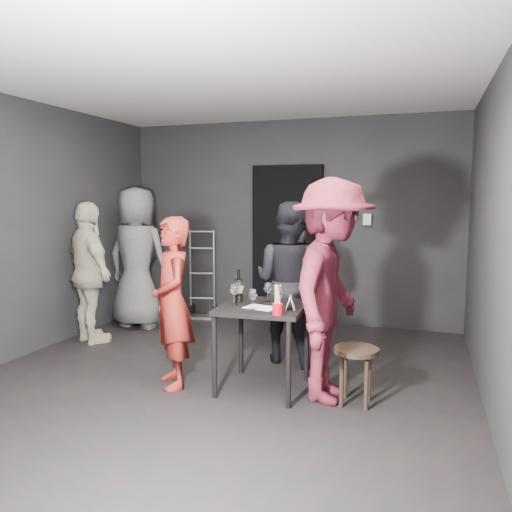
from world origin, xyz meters
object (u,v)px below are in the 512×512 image
(woman_black, at_px, (290,275))
(stool, at_px, (356,359))
(man_maroon, at_px, (332,266))
(bystander_grey, at_px, (137,243))
(hand_truck, at_px, (201,301))
(wine_bottle, at_px, (239,289))
(breadstick_cup, at_px, (278,300))
(server_red, at_px, (172,302))
(tasting_table, at_px, (263,316))
(bystander_cream, at_px, (89,267))

(woman_black, bearing_deg, stool, 146.49)
(man_maroon, distance_m, bystander_grey, 3.19)
(hand_truck, bearing_deg, stool, -57.92)
(bystander_grey, bearing_deg, wine_bottle, 146.77)
(woman_black, relative_size, breadstick_cup, 6.86)
(woman_black, bearing_deg, server_red, 66.62)
(server_red, relative_size, bystander_grey, 0.70)
(woman_black, relative_size, bystander_grey, 0.82)
(tasting_table, xyz_separation_m, woman_black, (0.02, 0.83, 0.24))
(server_red, height_order, breadstick_cup, server_red)
(man_maroon, height_order, bystander_cream, man_maroon)
(wine_bottle, bearing_deg, bystander_grey, 143.06)
(bystander_cream, bearing_deg, hand_truck, -83.08)
(man_maroon, bearing_deg, bystander_grey, 64.98)
(server_red, distance_m, breadstick_cup, 1.02)
(stool, distance_m, bystander_cream, 3.28)
(hand_truck, height_order, bystander_grey, bystander_grey)
(server_red, bearing_deg, hand_truck, 160.26)
(stool, relative_size, wine_bottle, 1.61)
(breadstick_cup, bearing_deg, server_red, 172.34)
(hand_truck, height_order, woman_black, woman_black)
(tasting_table, relative_size, breadstick_cup, 2.88)
(hand_truck, xyz_separation_m, tasting_table, (1.65, -2.28, 0.43))
(breadstick_cup, bearing_deg, hand_truck, 125.90)
(server_red, bearing_deg, tasting_table, 63.34)
(stool, relative_size, man_maroon, 0.21)
(bystander_cream, height_order, wine_bottle, bystander_cream)
(tasting_table, distance_m, woman_black, 0.87)
(man_maroon, xyz_separation_m, bystander_grey, (-2.79, 1.54, -0.03))
(hand_truck, distance_m, wine_bottle, 2.71)
(man_maroon, bearing_deg, bystander_cream, 79.89)
(stool, xyz_separation_m, woman_black, (-0.80, 0.90, 0.51))
(wine_bottle, distance_m, breadstick_cup, 0.60)
(bystander_grey, relative_size, wine_bottle, 7.47)
(hand_truck, relative_size, tasting_table, 1.63)
(hand_truck, bearing_deg, bystander_grey, -139.75)
(bystander_cream, height_order, bystander_grey, bystander_grey)
(wine_bottle, bearing_deg, woman_black, 70.99)
(server_red, height_order, bystander_cream, bystander_cream)
(hand_truck, xyz_separation_m, stool, (2.47, -2.36, 0.16))
(man_maroon, height_order, bystander_grey, man_maroon)
(wine_bottle, xyz_separation_m, breadstick_cup, (0.47, -0.37, 0.01))
(hand_truck, distance_m, server_red, 2.66)
(hand_truck, relative_size, bystander_grey, 0.56)
(bystander_cream, bearing_deg, stool, -164.02)
(woman_black, xyz_separation_m, breadstick_cup, (0.21, -1.14, -0.03))
(server_red, relative_size, bystander_cream, 0.86)
(stool, xyz_separation_m, bystander_grey, (-3.01, 1.60, 0.71))
(wine_bottle, bearing_deg, server_red, -156.05)
(stool, relative_size, breadstick_cup, 1.81)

